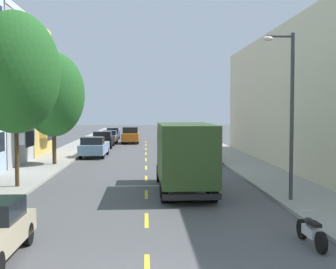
{
  "coord_description": "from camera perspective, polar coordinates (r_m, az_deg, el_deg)",
  "views": [
    {
      "loc": [
        -0.03,
        -9.23,
        3.93
      ],
      "look_at": [
        1.86,
        29.31,
        1.86
      ],
      "focal_mm": 49.26,
      "sensor_mm": 36.0,
      "label": 1
    }
  ],
  "objects": [
    {
      "name": "ground_plane",
      "position": [
        39.43,
        -2.75,
        -2.66
      ],
      "size": [
        160.0,
        160.0,
        0.0
      ],
      "primitive_type": "plane",
      "color": "#4C4C4F"
    },
    {
      "name": "sidewalk_left",
      "position": [
        38.1,
        -13.5,
        -2.83
      ],
      "size": [
        3.2,
        120.0,
        0.14
      ],
      "primitive_type": "cube",
      "color": "#99968E",
      "rests_on": "ground_plane"
    },
    {
      "name": "sidewalk_right",
      "position": [
        38.11,
        8.01,
        -2.78
      ],
      "size": [
        3.2,
        120.0,
        0.14
      ],
      "primitive_type": "cube",
      "color": "#99968E",
      "rests_on": "ground_plane"
    },
    {
      "name": "lane_centerline_dashes",
      "position": [
        33.96,
        -2.74,
        -3.57
      ],
      "size": [
        0.14,
        47.2,
        0.01
      ],
      "color": "yellow",
      "rests_on": "ground_plane"
    },
    {
      "name": "street_tree_second",
      "position": [
        23.96,
        -18.37,
        7.31
      ],
      "size": [
        4.36,
        4.36,
        8.64
      ],
      "color": "#47331E",
      "rests_on": "sidewalk_left"
    },
    {
      "name": "street_tree_third",
      "position": [
        33.03,
        -13.97,
        4.83
      ],
      "size": [
        4.29,
        4.29,
        7.8
      ],
      "color": "#47331E",
      "rests_on": "sidewalk_left"
    },
    {
      "name": "street_lamp",
      "position": [
        19.93,
        14.69,
        3.68
      ],
      "size": [
        1.35,
        0.28,
        6.99
      ],
      "color": "#38383D",
      "rests_on": "sidewalk_right"
    },
    {
      "name": "delivery_box_truck",
      "position": [
        21.97,
        1.99,
        -2.3
      ],
      "size": [
        2.46,
        7.66,
        3.28
      ],
      "color": "#2D471E",
      "rests_on": "ground_plane"
    },
    {
      "name": "parked_pickup_sky",
      "position": [
        38.85,
        -9.12,
        -1.55
      ],
      "size": [
        2.1,
        5.34,
        1.73
      ],
      "color": "#7A9EC6",
      "rests_on": "ground_plane"
    },
    {
      "name": "parked_hatchback_charcoal",
      "position": [
        40.24,
        3.27,
        -1.46
      ],
      "size": [
        1.83,
        4.04,
        1.5
      ],
      "color": "#333338",
      "rests_on": "ground_plane"
    },
    {
      "name": "parked_wagon_forest",
      "position": [
        55.92,
        1.71,
        -0.14
      ],
      "size": [
        1.87,
        4.72,
        1.5
      ],
      "color": "#194C28",
      "rests_on": "ground_plane"
    },
    {
      "name": "parked_hatchback_silver",
      "position": [
        54.4,
        -7.25,
        -0.3
      ],
      "size": [
        1.82,
        4.03,
        1.5
      ],
      "color": "#B2B5BA",
      "rests_on": "ground_plane"
    },
    {
      "name": "parked_hatchback_navy",
      "position": [
        62.13,
        -6.86,
        0.12
      ],
      "size": [
        1.77,
        4.01,
        1.5
      ],
      "color": "navy",
      "rests_on": "ground_plane"
    },
    {
      "name": "parked_pickup_black",
      "position": [
        48.4,
        -8.0,
        -0.64
      ],
      "size": [
        2.02,
        5.31,
        1.73
      ],
      "color": "black",
      "rests_on": "ground_plane"
    },
    {
      "name": "parked_hatchback_white",
      "position": [
        34.05,
        4.47,
        -2.29
      ],
      "size": [
        1.82,
        4.03,
        1.5
      ],
      "color": "silver",
      "rests_on": "ground_plane"
    },
    {
      "name": "parked_wagon_teal",
      "position": [
        62.11,
        1.29,
        0.18
      ],
      "size": [
        1.88,
        4.72,
        1.5
      ],
      "color": "#195B60",
      "rests_on": "ground_plane"
    },
    {
      "name": "moving_orange_sedan",
      "position": [
        54.27,
        -4.67,
        -0.05
      ],
      "size": [
        1.95,
        4.8,
        1.93
      ],
      "color": "orange",
      "rests_on": "ground_plane"
    },
    {
      "name": "parked_motorcycle",
      "position": [
        14.22,
        17.28,
        -11.4
      ],
      "size": [
        0.62,
        2.05,
        0.9
      ],
      "color": "black",
      "rests_on": "ground_plane"
    }
  ]
}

